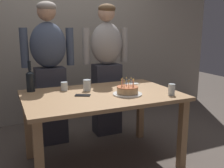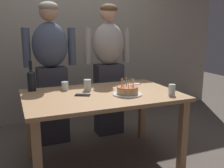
% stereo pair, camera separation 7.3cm
% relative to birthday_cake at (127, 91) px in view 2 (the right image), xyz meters
% --- Properties ---
extents(ground_plane, '(10.00, 10.00, 0.00)m').
position_rel_birthday_cake_xyz_m(ground_plane, '(-0.21, 0.14, -0.78)').
color(ground_plane, '#564C44').
extents(back_wall, '(5.20, 0.10, 2.60)m').
position_rel_birthday_cake_xyz_m(back_wall, '(-0.21, 1.69, 0.52)').
color(back_wall, '#9E9384').
rests_on(back_wall, ground_plane).
extents(dining_table, '(1.50, 0.96, 0.74)m').
position_rel_birthday_cake_xyz_m(dining_table, '(-0.21, 0.14, -0.13)').
color(dining_table, '#A37A51').
rests_on(dining_table, ground_plane).
extents(birthday_cake, '(0.28, 0.28, 0.16)m').
position_rel_birthday_cake_xyz_m(birthday_cake, '(0.00, 0.00, 0.00)').
color(birthday_cake, white).
rests_on(birthday_cake, dining_table).
extents(water_glass_near, '(0.06, 0.06, 0.11)m').
position_rel_birthday_cake_xyz_m(water_glass_near, '(0.38, -0.18, 0.02)').
color(water_glass_near, silver).
rests_on(water_glass_near, dining_table).
extents(water_glass_far, '(0.08, 0.08, 0.11)m').
position_rel_birthday_cake_xyz_m(water_glass_far, '(-0.31, 0.32, 0.02)').
color(water_glass_far, silver).
rests_on(water_glass_far, dining_table).
extents(water_glass_side, '(0.07, 0.07, 0.09)m').
position_rel_birthday_cake_xyz_m(water_glass_side, '(-0.52, 0.42, 0.01)').
color(water_glass_side, silver).
rests_on(water_glass_side, dining_table).
extents(wine_bottle, '(0.08, 0.08, 0.31)m').
position_rel_birthday_cake_xyz_m(wine_bottle, '(-0.84, 0.51, 0.08)').
color(wine_bottle, black).
rests_on(wine_bottle, dining_table).
extents(cell_phone, '(0.16, 0.13, 0.01)m').
position_rel_birthday_cake_xyz_m(cell_phone, '(-0.41, 0.13, -0.03)').
color(cell_phone, black).
rests_on(cell_phone, dining_table).
extents(napkin_stack, '(0.16, 0.13, 0.01)m').
position_rel_birthday_cake_xyz_m(napkin_stack, '(0.26, 0.42, -0.03)').
color(napkin_stack, white).
rests_on(napkin_stack, dining_table).
extents(person_man_bearded, '(0.61, 0.27, 1.66)m').
position_rel_birthday_cake_xyz_m(person_man_bearded, '(-0.58, 0.86, 0.10)').
color(person_man_bearded, '#33333D').
rests_on(person_man_bearded, ground_plane).
extents(person_woman_cardigan, '(0.61, 0.27, 1.66)m').
position_rel_birthday_cake_xyz_m(person_woman_cardigan, '(0.14, 0.86, 0.10)').
color(person_woman_cardigan, '#33333D').
rests_on(person_woman_cardigan, ground_plane).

